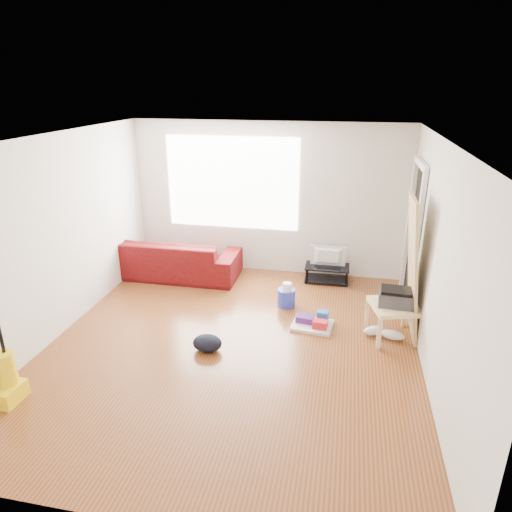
% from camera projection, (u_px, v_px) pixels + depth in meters
% --- Properties ---
extents(room, '(4.51, 5.01, 2.51)m').
position_uv_depth(room, '(239.00, 247.00, 5.33)').
color(room, '#5E2E14').
rests_on(room, ground).
extents(sofa, '(2.20, 0.86, 0.64)m').
position_uv_depth(sofa, '(174.00, 275.00, 7.72)').
color(sofa, '#3F000D').
rests_on(sofa, ground).
extents(tv_stand, '(0.71, 0.41, 0.26)m').
position_uv_depth(tv_stand, '(327.00, 273.00, 7.44)').
color(tv_stand, black).
rests_on(tv_stand, ground).
extents(tv, '(0.56, 0.07, 0.32)m').
position_uv_depth(tv, '(328.00, 257.00, 7.34)').
color(tv, black).
rests_on(tv, tv_stand).
extents(side_table, '(0.69, 0.69, 0.46)m').
position_uv_depth(side_table, '(394.00, 310.00, 5.72)').
color(side_table, '#D3B880').
rests_on(side_table, ground).
extents(printer, '(0.42, 0.33, 0.21)m').
position_uv_depth(printer, '(396.00, 297.00, 5.66)').
color(printer, '#2E2D31').
rests_on(printer, side_table).
extents(bucket, '(0.30, 0.30, 0.26)m').
position_uv_depth(bucket, '(286.00, 305.00, 6.67)').
color(bucket, '#2536BE').
rests_on(bucket, ground).
extents(toilet_paper, '(0.13, 0.13, 0.12)m').
position_uv_depth(toilet_paper, '(287.00, 295.00, 6.57)').
color(toilet_paper, white).
rests_on(toilet_paper, bucket).
extents(cleaning_tray, '(0.57, 0.47, 0.19)m').
position_uv_depth(cleaning_tray, '(314.00, 322.00, 6.09)').
color(cleaning_tray, beige).
rests_on(cleaning_tray, ground).
extents(backpack, '(0.37, 0.30, 0.20)m').
position_uv_depth(backpack, '(208.00, 350.00, 5.57)').
color(backpack, black).
rests_on(backpack, ground).
extents(sneakers, '(0.55, 0.28, 0.12)m').
position_uv_depth(sneakers, '(383.00, 333.00, 5.83)').
color(sneakers, silver).
rests_on(sneakers, ground).
extents(vacuum, '(0.29, 0.33, 1.34)m').
position_uv_depth(vacuum, '(6.00, 379.00, 4.62)').
color(vacuum, yellow).
rests_on(vacuum, ground).
extents(door_panel, '(0.23, 0.72, 1.81)m').
position_uv_depth(door_panel, '(404.00, 332.00, 5.96)').
color(door_panel, '#A68557').
rests_on(door_panel, ground).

